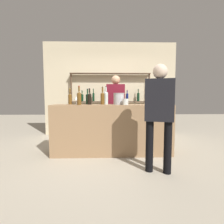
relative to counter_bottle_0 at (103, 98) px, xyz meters
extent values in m
plane|color=#B2A893|center=(0.19, -0.06, -1.15)|extent=(16.00, 16.00, 0.00)
cube|color=#997551|center=(0.19, -0.06, -0.64)|extent=(2.39, 0.57, 1.01)
cube|color=beige|center=(0.19, 1.83, 0.25)|extent=(3.99, 0.12, 2.80)
cylinder|color=#4C3828|center=(-0.97, 1.65, -0.22)|extent=(0.05, 0.05, 1.86)
cylinder|color=#4C3828|center=(1.35, 1.65, -0.22)|extent=(0.05, 0.05, 1.86)
cube|color=#4C3828|center=(0.19, 1.65, 0.71)|extent=(2.37, 0.18, 0.02)
cube|color=#4C3828|center=(0.19, 1.65, -0.12)|extent=(2.37, 0.18, 0.02)
cylinder|color=black|center=(-0.65, 1.65, -0.01)|extent=(0.08, 0.08, 0.20)
cone|color=black|center=(-0.65, 1.65, 0.10)|extent=(0.08, 0.08, 0.03)
cylinder|color=black|center=(-0.65, 1.65, 0.16)|extent=(0.03, 0.03, 0.08)
cylinder|color=black|center=(-0.65, 1.65, 0.20)|extent=(0.03, 0.03, 0.01)
cylinder|color=black|center=(-0.31, 1.65, 0.00)|extent=(0.06, 0.06, 0.24)
cone|color=black|center=(-0.31, 1.65, 0.14)|extent=(0.06, 0.06, 0.03)
cylinder|color=black|center=(-0.31, 1.65, 0.20)|extent=(0.02, 0.02, 0.09)
cylinder|color=black|center=(-0.31, 1.65, 0.25)|extent=(0.03, 0.03, 0.01)
cylinder|color=silver|center=(0.02, 1.65, 0.00)|extent=(0.07, 0.07, 0.22)
cone|color=silver|center=(0.02, 1.65, 0.12)|extent=(0.07, 0.07, 0.03)
cylinder|color=silver|center=(0.02, 1.65, 0.17)|extent=(0.03, 0.03, 0.08)
cylinder|color=gold|center=(0.02, 1.65, 0.22)|extent=(0.03, 0.03, 0.01)
cylinder|color=black|center=(0.36, 1.65, -0.02)|extent=(0.07, 0.07, 0.18)
cone|color=black|center=(0.36, 1.65, 0.08)|extent=(0.07, 0.07, 0.03)
cylinder|color=black|center=(0.36, 1.65, 0.14)|extent=(0.03, 0.03, 0.09)
cylinder|color=black|center=(0.36, 1.65, 0.19)|extent=(0.03, 0.03, 0.01)
cylinder|color=#0F1956|center=(0.70, 1.65, 0.00)|extent=(0.08, 0.08, 0.22)
cone|color=#0F1956|center=(0.70, 1.65, 0.12)|extent=(0.08, 0.08, 0.03)
cylinder|color=#0F1956|center=(0.70, 1.65, 0.17)|extent=(0.03, 0.03, 0.07)
cylinder|color=maroon|center=(0.70, 1.65, 0.22)|extent=(0.03, 0.03, 0.01)
cylinder|color=black|center=(1.03, 1.65, 0.00)|extent=(0.08, 0.08, 0.23)
cone|color=black|center=(1.03, 1.65, 0.14)|extent=(0.08, 0.08, 0.03)
cylinder|color=black|center=(1.03, 1.65, 0.20)|extent=(0.03, 0.03, 0.08)
cylinder|color=#232328|center=(1.03, 1.65, 0.25)|extent=(0.03, 0.03, 0.01)
cylinder|color=brown|center=(0.00, 0.00, -0.03)|extent=(0.08, 0.08, 0.22)
cone|color=brown|center=(0.00, 0.00, 0.10)|extent=(0.08, 0.08, 0.04)
cylinder|color=brown|center=(0.00, 0.00, 0.16)|extent=(0.03, 0.03, 0.09)
cylinder|color=black|center=(0.00, 0.00, 0.22)|extent=(0.03, 0.03, 0.01)
cylinder|color=black|center=(-0.32, 0.09, -0.04)|extent=(0.07, 0.07, 0.20)
cone|color=black|center=(-0.32, 0.09, 0.08)|extent=(0.07, 0.07, 0.03)
cylinder|color=black|center=(-0.32, 0.09, 0.13)|extent=(0.03, 0.03, 0.08)
cylinder|color=black|center=(-0.32, 0.09, 0.18)|extent=(0.03, 0.03, 0.01)
cylinder|color=brown|center=(-0.45, -0.20, -0.03)|extent=(0.08, 0.08, 0.22)
cone|color=brown|center=(-0.45, -0.20, 0.10)|extent=(0.08, 0.08, 0.04)
cylinder|color=brown|center=(-0.45, -0.20, 0.17)|extent=(0.03, 0.03, 0.10)
cylinder|color=maroon|center=(-0.45, -0.20, 0.22)|extent=(0.03, 0.03, 0.01)
cylinder|color=black|center=(-0.26, -0.05, -0.04)|extent=(0.08, 0.08, 0.20)
cone|color=black|center=(-0.26, -0.05, 0.08)|extent=(0.08, 0.08, 0.04)
cylinder|color=black|center=(-0.26, -0.05, 0.14)|extent=(0.03, 0.03, 0.08)
cylinder|color=#232328|center=(-0.26, -0.05, 0.18)|extent=(0.03, 0.03, 0.01)
cylinder|color=brown|center=(-0.67, 0.05, -0.04)|extent=(0.07, 0.07, 0.20)
cone|color=brown|center=(-0.67, 0.05, 0.07)|extent=(0.07, 0.07, 0.03)
cylinder|color=brown|center=(-0.67, 0.05, 0.13)|extent=(0.03, 0.03, 0.08)
cylinder|color=gold|center=(-0.67, 0.05, 0.18)|extent=(0.03, 0.03, 0.01)
cylinder|color=silver|center=(0.07, 0.08, -0.02)|extent=(0.09, 0.09, 0.24)
cone|color=silver|center=(0.07, 0.08, 0.12)|extent=(0.09, 0.09, 0.04)
cylinder|color=silver|center=(0.07, 0.08, 0.18)|extent=(0.03, 0.03, 0.09)
cylinder|color=#232328|center=(0.07, 0.08, 0.23)|extent=(0.03, 0.03, 0.01)
cylinder|color=silver|center=(-0.54, 0.02, -0.14)|extent=(0.06, 0.06, 0.00)
cylinder|color=silver|center=(-0.54, 0.02, -0.09)|extent=(0.01, 0.01, 0.09)
cone|color=silver|center=(-0.54, 0.02, -0.01)|extent=(0.08, 0.08, 0.08)
cylinder|color=#B2B2B7|center=(0.33, -0.05, -0.03)|extent=(0.21, 0.21, 0.23)
cylinder|color=#B2B2B7|center=(0.33, -0.05, 0.09)|extent=(0.22, 0.22, 0.01)
cylinder|color=silver|center=(0.45, -0.21, -0.08)|extent=(0.11, 0.11, 0.12)
sphere|color=tan|center=(0.48, -0.24, -0.09)|extent=(0.02, 0.02, 0.02)
sphere|color=tan|center=(0.43, -0.18, -0.11)|extent=(0.02, 0.02, 0.02)
sphere|color=tan|center=(0.45, -0.18, -0.13)|extent=(0.02, 0.02, 0.02)
sphere|color=tan|center=(0.49, -0.21, -0.09)|extent=(0.02, 0.02, 0.02)
sphere|color=tan|center=(0.42, -0.17, -0.11)|extent=(0.02, 0.02, 0.02)
sphere|color=tan|center=(0.48, -0.24, -0.09)|extent=(0.02, 0.02, 0.02)
sphere|color=tan|center=(0.47, -0.18, -0.07)|extent=(0.02, 0.02, 0.02)
sphere|color=tan|center=(0.42, -0.20, -0.10)|extent=(0.02, 0.02, 0.02)
cylinder|color=black|center=(0.16, 0.81, -0.74)|extent=(0.13, 0.13, 0.82)
cylinder|color=black|center=(0.46, 0.80, -0.74)|extent=(0.13, 0.13, 0.82)
cube|color=maroon|center=(0.31, 0.81, 0.00)|extent=(0.47, 0.23, 0.65)
sphere|color=tan|center=(0.31, 0.81, 0.44)|extent=(0.22, 0.22, 0.22)
cylinder|color=black|center=(1.01, -1.03, -0.75)|extent=(0.12, 0.12, 0.80)
cylinder|color=black|center=(0.75, -0.95, -0.75)|extent=(0.12, 0.12, 0.80)
cube|color=black|center=(0.88, -0.99, -0.03)|extent=(0.46, 0.31, 0.63)
sphere|color=beige|center=(0.88, -0.99, 0.39)|extent=(0.22, 0.22, 0.22)
camera|label=1|loc=(0.09, -3.59, 0.02)|focal=28.00mm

